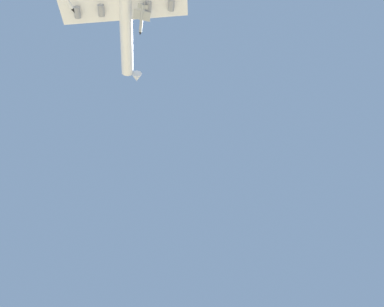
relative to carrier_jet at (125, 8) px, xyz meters
name	(u,v)px	position (x,y,z in m)	size (l,w,h in m)	color
carrier_jet	(125,8)	(0.00, 0.00, 0.00)	(65.01, 56.41, 21.01)	white
chase_jet_left_wing	(142,19)	(-2.25, -8.38, -4.46)	(14.88, 9.57, 4.00)	#999EA3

